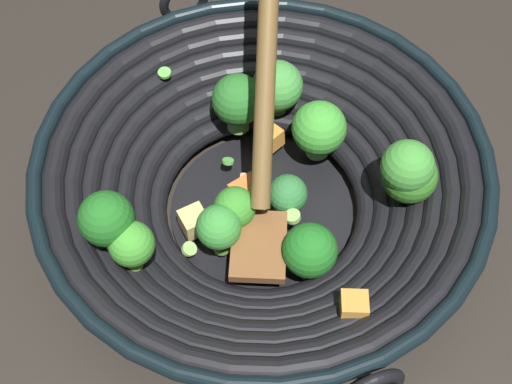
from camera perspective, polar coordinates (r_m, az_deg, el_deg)
name	(u,v)px	position (r m, az deg, el deg)	size (l,w,h in m)	color
ground_plane	(262,214)	(0.75, 0.43, -1.70)	(4.00, 4.00, 0.00)	#28231E
wok	(263,180)	(0.70, 0.55, 0.90)	(0.42, 0.46, 0.23)	black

